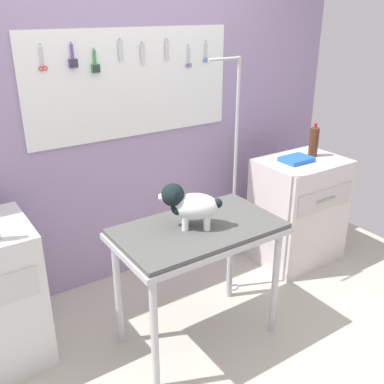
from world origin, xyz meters
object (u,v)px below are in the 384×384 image
at_px(grooming_arm, 233,191).
at_px(cabinet_right, 298,210).
at_px(grooming_table, 198,239).
at_px(soda_bottle, 314,141).
at_px(dog, 189,204).

relative_size(grooming_arm, cabinet_right, 1.95).
distance_m(grooming_arm, cabinet_right, 0.84).
xyz_separation_m(grooming_table, soda_bottle, (1.41, 0.40, 0.29)).
relative_size(grooming_table, grooming_arm, 0.58).
bearing_deg(dog, grooming_arm, 26.82).
height_order(dog, cabinet_right, dog).
bearing_deg(dog, cabinet_right, 14.56).
xyz_separation_m(grooming_table, grooming_arm, (0.51, 0.31, 0.09)).
relative_size(grooming_table, dog, 2.83).
relative_size(dog, soda_bottle, 1.31).
relative_size(grooming_arm, dog, 4.87).
xyz_separation_m(grooming_table, dog, (-0.05, 0.03, 0.23)).
relative_size(dog, cabinet_right, 0.40).
height_order(cabinet_right, soda_bottle, soda_bottle).
bearing_deg(cabinet_right, dog, -165.44).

